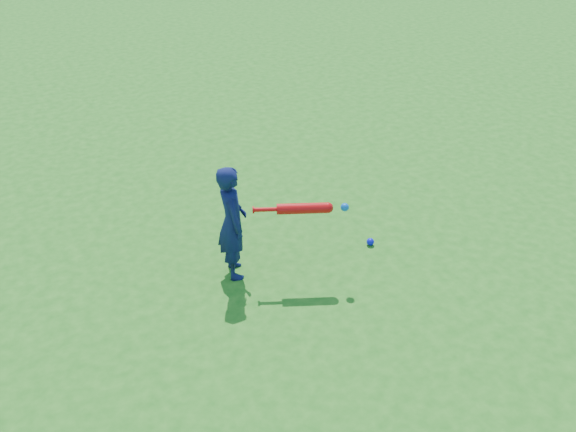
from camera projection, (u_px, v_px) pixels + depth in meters
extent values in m
plane|color=#1C6317|center=(177.00, 257.00, 6.22)|extent=(80.00, 80.00, 0.00)
imported|color=#0F1547|center=(232.00, 222.00, 5.72)|extent=(0.34, 0.45, 1.10)
sphere|color=#0C10DC|center=(370.00, 242.00, 6.38)|extent=(0.08, 0.08, 0.08)
cylinder|color=red|center=(253.00, 210.00, 5.61)|extent=(0.04, 0.07, 0.06)
cylinder|color=red|center=(266.00, 210.00, 5.61)|extent=(0.21, 0.12, 0.04)
cylinder|color=red|center=(302.00, 208.00, 5.63)|extent=(0.45, 0.27, 0.10)
sphere|color=red|center=(328.00, 208.00, 5.64)|extent=(0.10, 0.10, 0.10)
sphere|color=blue|center=(345.00, 207.00, 5.64)|extent=(0.08, 0.08, 0.08)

